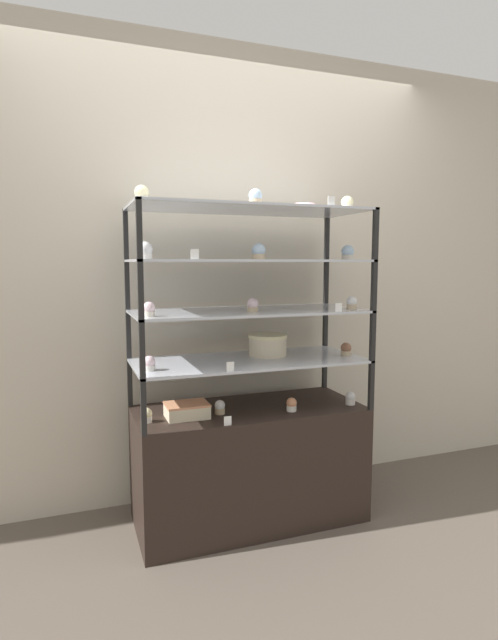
{
  "coord_description": "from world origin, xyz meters",
  "views": [
    {
      "loc": [
        -0.88,
        -2.39,
        1.37
      ],
      "look_at": [
        0.0,
        0.0,
        1.07
      ],
      "focal_mm": 28.0,
      "sensor_mm": 36.0,
      "label": 1
    }
  ],
  "objects": [
    {
      "name": "ground_plane",
      "position": [
        0.0,
        0.0,
        0.0
      ],
      "size": [
        20.0,
        20.0,
        0.0
      ],
      "primitive_type": "plane",
      "color": "brown"
    },
    {
      "name": "back_wall",
      "position": [
        0.0,
        0.41,
        1.3
      ],
      "size": [
        8.0,
        0.05,
        2.6
      ],
      "color": "beige",
      "rests_on": "ground_plane"
    },
    {
      "name": "display_base",
      "position": [
        0.0,
        0.0,
        0.31
      ],
      "size": [
        1.19,
        0.52,
        0.61
      ],
      "color": "black",
      "rests_on": "ground_plane"
    },
    {
      "name": "display_riser_lower",
      "position": [
        0.0,
        0.0,
        0.85
      ],
      "size": [
        1.19,
        0.52,
        0.26
      ],
      "color": "black",
      "rests_on": "display_base"
    },
    {
      "name": "display_riser_middle",
      "position": [
        0.0,
        0.0,
        1.11
      ],
      "size": [
        1.19,
        0.52,
        0.26
      ],
      "color": "black",
      "rests_on": "display_riser_lower"
    },
    {
      "name": "display_riser_upper",
      "position": [
        0.0,
        0.0,
        1.37
      ],
      "size": [
        1.19,
        0.52,
        0.26
      ],
      "color": "black",
      "rests_on": "display_riser_middle"
    },
    {
      "name": "display_riser_top",
      "position": [
        0.0,
        0.0,
        1.63
      ],
      "size": [
        1.19,
        0.52,
        0.26
      ],
      "color": "black",
      "rests_on": "display_riser_upper"
    },
    {
      "name": "layer_cake_centerpiece",
      "position": [
        0.13,
        0.06,
        0.93
      ],
      "size": [
        0.21,
        0.21,
        0.12
      ],
      "color": "beige",
      "rests_on": "display_riser_lower"
    },
    {
      "name": "sheet_cake_frosted",
      "position": [
        -0.34,
        -0.05,
        0.65
      ],
      "size": [
        0.21,
        0.15,
        0.07
      ],
      "color": "beige",
      "rests_on": "display_base"
    },
    {
      "name": "cupcake_0",
      "position": [
        -0.54,
        -0.06,
        0.64
      ],
      "size": [
        0.05,
        0.05,
        0.07
      ],
      "color": "white",
      "rests_on": "display_base"
    },
    {
      "name": "cupcake_1",
      "position": [
        -0.18,
        -0.05,
        0.64
      ],
      "size": [
        0.05,
        0.05,
        0.07
      ],
      "color": "#CCB28C",
      "rests_on": "display_base"
    },
    {
      "name": "cupcake_2",
      "position": [
        0.18,
        -0.13,
        0.64
      ],
      "size": [
        0.05,
        0.05,
        0.07
      ],
      "color": "white",
      "rests_on": "display_base"
    },
    {
      "name": "cupcake_3",
      "position": [
        0.53,
        -0.13,
        0.64
      ],
      "size": [
        0.05,
        0.05,
        0.07
      ],
      "color": "white",
      "rests_on": "display_base"
    },
    {
      "name": "price_tag_0",
      "position": [
        -0.19,
        -0.24,
        0.63
      ],
      "size": [
        0.04,
        0.0,
        0.04
      ],
      "color": "white",
      "rests_on": "display_base"
    },
    {
      "name": "cupcake_4",
      "position": [
        -0.53,
        -0.1,
        0.9
      ],
      "size": [
        0.06,
        0.06,
        0.07
      ],
      "color": "white",
      "rests_on": "display_riser_lower"
    },
    {
      "name": "cupcake_5",
      "position": [
        0.53,
        -0.07,
        0.9
      ],
      "size": [
        0.06,
        0.06,
        0.07
      ],
      "color": "#CCB28C",
      "rests_on": "display_riser_lower"
    },
    {
      "name": "price_tag_1",
      "position": [
        -0.18,
        -0.24,
        0.89
      ],
      "size": [
        0.04,
        0.0,
        0.04
      ],
      "color": "white",
      "rests_on": "display_riser_lower"
    },
    {
      "name": "cupcake_6",
      "position": [
        -0.53,
        -0.14,
        1.16
      ],
      "size": [
        0.05,
        0.05,
        0.07
      ],
      "color": "beige",
      "rests_on": "display_riser_middle"
    },
    {
      "name": "cupcake_7",
      "position": [
        -0.01,
        -0.09,
        1.16
      ],
      "size": [
        0.05,
        0.05,
        0.07
      ],
      "color": "#CCB28C",
      "rests_on": "display_riser_middle"
    },
    {
      "name": "cupcake_8",
      "position": [
        0.52,
        -0.13,
        1.16
      ],
      "size": [
        0.05,
        0.05,
        0.07
      ],
      "color": "#CCB28C",
      "rests_on": "display_riser_middle"
    },
    {
      "name": "price_tag_2",
      "position": [
        0.39,
        -0.24,
        1.15
      ],
      "size": [
        0.04,
        0.0,
        0.04
      ],
      "color": "white",
      "rests_on": "display_riser_middle"
    },
    {
      "name": "cupcake_9",
      "position": [
        -0.54,
        -0.14,
        1.42
      ],
      "size": [
        0.07,
        0.07,
        0.08
      ],
      "color": "white",
      "rests_on": "display_riser_upper"
    },
    {
      "name": "cupcake_10",
      "position": [
        0.01,
        -0.12,
        1.42
      ],
      "size": [
        0.07,
        0.07,
        0.08
      ],
      "color": "#CCB28C",
      "rests_on": "display_riser_upper"
    },
    {
      "name": "cupcake_11",
      "position": [
        0.53,
        -0.08,
        1.42
      ],
      "size": [
        0.07,
        0.07,
        0.08
      ],
      "color": "beige",
      "rests_on": "display_riser_upper"
    },
    {
      "name": "price_tag_3",
      "position": [
        -0.34,
        -0.24,
        1.41
      ],
      "size": [
        0.04,
        0.0,
        0.04
      ],
      "color": "white",
      "rests_on": "display_riser_upper"
    },
    {
      "name": "cupcake_12",
      "position": [
        -0.54,
        -0.04,
        1.68
      ],
      "size": [
        0.06,
        0.06,
        0.08
      ],
      "color": "beige",
      "rests_on": "display_riser_top"
    },
    {
      "name": "cupcake_13",
      "position": [
        -0.01,
        -0.12,
        1.68
      ],
      "size": [
        0.06,
        0.06,
        0.08
      ],
      "color": "#CCB28C",
      "rests_on": "display_riser_top"
    },
    {
      "name": "cupcake_14",
      "position": [
        0.54,
        -0.04,
        1.68
      ],
      "size": [
        0.06,
        0.06,
        0.08
      ],
      "color": "white",
      "rests_on": "display_riser_top"
    },
    {
      "name": "price_tag_4",
      "position": [
        0.33,
        -0.24,
        1.66
      ],
      "size": [
        0.04,
        0.0,
        0.04
      ],
      "color": "white",
      "rests_on": "display_riser_top"
    },
    {
      "name": "donut_glazed",
      "position": [
        0.33,
        0.06,
        1.66
      ],
      "size": [
        0.14,
        0.14,
        0.04
      ],
      "color": "#EFB2BC",
      "rests_on": "display_riser_top"
    }
  ]
}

